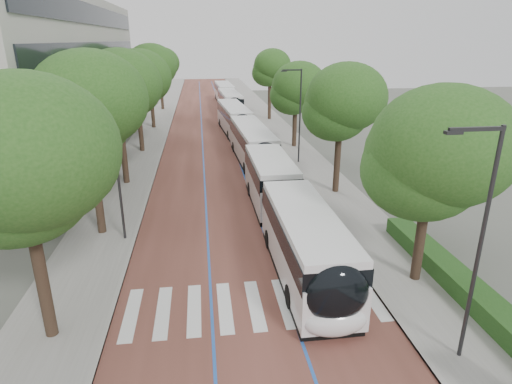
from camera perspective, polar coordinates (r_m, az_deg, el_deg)
ground at (r=17.52m, az=-0.38°, el=-16.72°), size 160.00×160.00×0.00m
road at (r=55.02m, az=-5.58°, el=8.69°), size 11.00×140.00×0.02m
sidewalk_left at (r=55.29m, az=-13.45°, el=8.36°), size 4.00×140.00×0.12m
sidewalk_right at (r=55.75m, az=2.24°, el=8.96°), size 4.00×140.00×0.12m
kerb_left at (r=55.12m, az=-11.47°, el=8.47°), size 0.20×140.00×0.14m
kerb_right at (r=55.47m, az=0.28°, el=8.92°), size 0.20×140.00×0.14m
zebra_crossing at (r=18.34m, az=-0.14°, el=-14.77°), size 10.55×3.60×0.01m
lane_line_left at (r=54.99m, az=-7.26°, el=8.64°), size 0.12×126.00×0.01m
lane_line_right at (r=55.09m, az=-3.90°, el=8.77°), size 0.12×126.00×0.01m
hedge at (r=20.26m, az=26.71°, el=-11.83°), size 1.20×14.00×0.80m
streetlight_near at (r=14.88m, az=27.46°, el=-4.68°), size 1.82×0.20×8.00m
streetlight_far at (r=37.37m, az=5.64°, el=10.99°), size 1.82×0.20×8.00m
lamp_post_left at (r=23.30m, az=-18.02°, el=3.06°), size 0.14×0.14×8.00m
trees_left at (r=38.89m, az=-16.41°, el=13.41°), size 6.06×60.67×9.45m
trees_right at (r=34.51m, az=8.65°, el=12.11°), size 5.92×47.40×8.76m
lead_bus at (r=23.00m, az=4.27°, el=-2.79°), size 2.64×18.41×3.20m
bus_queued_0 at (r=37.84m, az=-0.42°, el=6.26°), size 3.05×12.49×3.20m
bus_queued_1 at (r=50.47m, az=-2.88°, el=9.63°), size 3.35×12.54×3.20m
bus_queued_2 at (r=63.82m, az=-3.44°, el=11.73°), size 2.99×12.48×3.20m
bus_queued_3 at (r=76.29m, az=-4.21°, el=13.01°), size 2.96×12.48×3.20m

